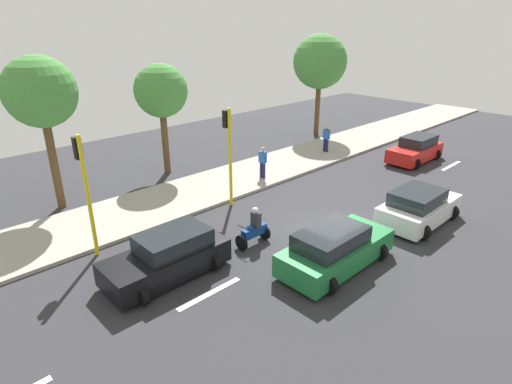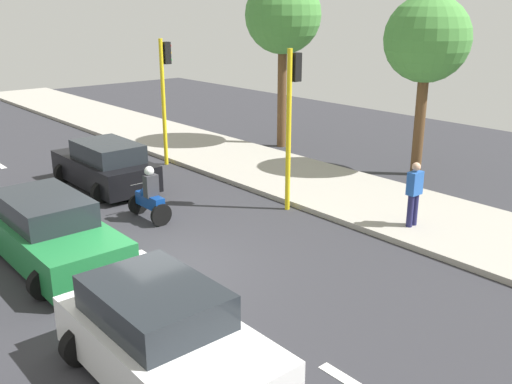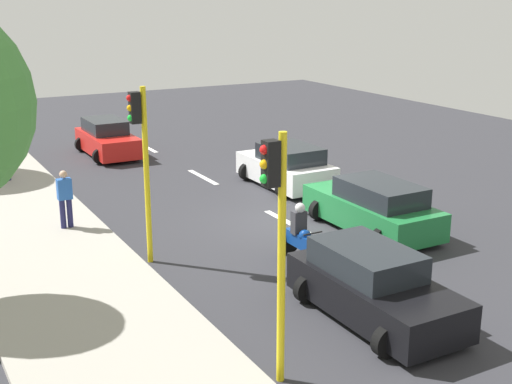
{
  "view_description": "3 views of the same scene",
  "coord_description": "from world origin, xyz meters",
  "px_view_note": "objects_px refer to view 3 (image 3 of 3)",
  "views": [
    {
      "loc": [
        -8.84,
        12.43,
        7.94
      ],
      "look_at": [
        2.61,
        1.49,
        1.4
      ],
      "focal_mm": 29.14,
      "sensor_mm": 36.0,
      "label": 1
    },
    {
      "loc": [
        -6.0,
        -10.15,
        5.55
      ],
      "look_at": [
        2.34,
        -0.4,
        1.38
      ],
      "focal_mm": 40.15,
      "sensor_mm": 36.0,
      "label": 2
    },
    {
      "loc": [
        10.41,
        16.76,
        6.62
      ],
      "look_at": [
        1.57,
        0.92,
        1.39
      ],
      "focal_mm": 48.25,
      "sensor_mm": 36.0,
      "label": 3
    }
  ],
  "objects_px": {
    "motorcycle": "(301,237)",
    "pedestrian_near_signal": "(65,197)",
    "car_green": "(373,207)",
    "traffic_light_corner": "(277,225)",
    "car_white": "(287,167)",
    "traffic_light_midblock": "(142,151)",
    "car_black": "(373,287)",
    "car_red": "(107,139)",
    "pedestrian_by_tree": "(4,156)"
  },
  "relations": [
    {
      "from": "motorcycle",
      "to": "car_green",
      "type": "bearing_deg",
      "value": -163.15
    },
    {
      "from": "car_green",
      "to": "traffic_light_midblock",
      "type": "bearing_deg",
      "value": -7.5
    },
    {
      "from": "motorcycle",
      "to": "pedestrian_near_signal",
      "type": "xyz_separation_m",
      "value": [
        4.71,
        -5.1,
        0.42
      ]
    },
    {
      "from": "car_red",
      "to": "traffic_light_midblock",
      "type": "distance_m",
      "value": 12.88
    },
    {
      "from": "car_green",
      "to": "car_black",
      "type": "xyz_separation_m",
      "value": [
        3.53,
        4.43,
        -0.0
      ]
    },
    {
      "from": "car_black",
      "to": "pedestrian_near_signal",
      "type": "relative_size",
      "value": 2.45
    },
    {
      "from": "car_black",
      "to": "motorcycle",
      "type": "distance_m",
      "value": 3.53
    },
    {
      "from": "car_red",
      "to": "motorcycle",
      "type": "xyz_separation_m",
      "value": [
        -0.67,
        14.16,
        -0.07
      ]
    },
    {
      "from": "car_red",
      "to": "traffic_light_corner",
      "type": "height_order",
      "value": "traffic_light_corner"
    },
    {
      "from": "traffic_light_midblock",
      "to": "pedestrian_by_tree",
      "type": "bearing_deg",
      "value": -79.41
    },
    {
      "from": "traffic_light_midblock",
      "to": "car_green",
      "type": "bearing_deg",
      "value": 172.5
    },
    {
      "from": "pedestrian_near_signal",
      "to": "pedestrian_by_tree",
      "type": "height_order",
      "value": "same"
    },
    {
      "from": "car_red",
      "to": "car_white",
      "type": "bearing_deg",
      "value": 117.46
    },
    {
      "from": "car_white",
      "to": "motorcycle",
      "type": "relative_size",
      "value": 2.62
    },
    {
      "from": "car_black",
      "to": "motorcycle",
      "type": "height_order",
      "value": "motorcycle"
    },
    {
      "from": "car_white",
      "to": "traffic_light_midblock",
      "type": "relative_size",
      "value": 0.89
    },
    {
      "from": "car_red",
      "to": "traffic_light_corner",
      "type": "bearing_deg",
      "value": 81.37
    },
    {
      "from": "car_white",
      "to": "traffic_light_corner",
      "type": "xyz_separation_m",
      "value": [
        6.95,
        10.94,
        2.22
      ]
    },
    {
      "from": "traffic_light_corner",
      "to": "pedestrian_by_tree",
      "type": "bearing_deg",
      "value": -83.63
    },
    {
      "from": "pedestrian_near_signal",
      "to": "traffic_light_midblock",
      "type": "xyz_separation_m",
      "value": [
        -1.19,
        3.31,
        1.87
      ]
    },
    {
      "from": "pedestrian_by_tree",
      "to": "traffic_light_corner",
      "type": "distance_m",
      "value": 16.26
    },
    {
      "from": "traffic_light_corner",
      "to": "traffic_light_midblock",
      "type": "distance_m",
      "value": 6.47
    },
    {
      "from": "car_white",
      "to": "pedestrian_near_signal",
      "type": "distance_m",
      "value": 8.23
    },
    {
      "from": "car_black",
      "to": "car_white",
      "type": "bearing_deg",
      "value": -111.66
    },
    {
      "from": "pedestrian_near_signal",
      "to": "traffic_light_corner",
      "type": "bearing_deg",
      "value": 96.92
    },
    {
      "from": "car_white",
      "to": "traffic_light_corner",
      "type": "relative_size",
      "value": 0.89
    },
    {
      "from": "car_red",
      "to": "pedestrian_near_signal",
      "type": "height_order",
      "value": "pedestrian_near_signal"
    },
    {
      "from": "car_red",
      "to": "car_white",
      "type": "height_order",
      "value": "same"
    },
    {
      "from": "car_green",
      "to": "car_black",
      "type": "bearing_deg",
      "value": 51.45
    },
    {
      "from": "car_green",
      "to": "pedestrian_near_signal",
      "type": "distance_m",
      "value": 8.84
    },
    {
      "from": "car_red",
      "to": "traffic_light_midblock",
      "type": "height_order",
      "value": "traffic_light_midblock"
    },
    {
      "from": "car_red",
      "to": "pedestrian_by_tree",
      "type": "relative_size",
      "value": 2.39
    },
    {
      "from": "car_green",
      "to": "motorcycle",
      "type": "relative_size",
      "value": 2.93
    },
    {
      "from": "car_green",
      "to": "pedestrian_by_tree",
      "type": "relative_size",
      "value": 2.65
    },
    {
      "from": "motorcycle",
      "to": "car_white",
      "type": "bearing_deg",
      "value": -118.63
    },
    {
      "from": "car_black",
      "to": "traffic_light_midblock",
      "type": "relative_size",
      "value": 0.92
    },
    {
      "from": "car_red",
      "to": "traffic_light_corner",
      "type": "distance_m",
      "value": 19.17
    },
    {
      "from": "car_black",
      "to": "traffic_light_corner",
      "type": "distance_m",
      "value": 3.96
    },
    {
      "from": "car_green",
      "to": "traffic_light_corner",
      "type": "xyz_separation_m",
      "value": [
        6.6,
        5.6,
        2.22
      ]
    },
    {
      "from": "traffic_light_corner",
      "to": "traffic_light_midblock",
      "type": "xyz_separation_m",
      "value": [
        0.0,
        -6.47,
        0.0
      ]
    },
    {
      "from": "car_black",
      "to": "traffic_light_corner",
      "type": "bearing_deg",
      "value": 20.88
    },
    {
      "from": "car_white",
      "to": "motorcycle",
      "type": "bearing_deg",
      "value": 61.37
    },
    {
      "from": "traffic_light_midblock",
      "to": "pedestrian_near_signal",
      "type": "bearing_deg",
      "value": -70.26
    },
    {
      "from": "car_black",
      "to": "car_white",
      "type": "distance_m",
      "value": 10.52
    },
    {
      "from": "car_red",
      "to": "pedestrian_by_tree",
      "type": "xyz_separation_m",
      "value": [
        4.65,
        2.78,
        0.35
      ]
    },
    {
      "from": "car_black",
      "to": "pedestrian_near_signal",
      "type": "bearing_deg",
      "value": -63.67
    },
    {
      "from": "car_red",
      "to": "motorcycle",
      "type": "bearing_deg",
      "value": 92.69
    },
    {
      "from": "traffic_light_corner",
      "to": "car_green",
      "type": "bearing_deg",
      "value": -139.68
    },
    {
      "from": "car_green",
      "to": "car_black",
      "type": "relative_size",
      "value": 1.08
    },
    {
      "from": "car_red",
      "to": "car_white",
      "type": "distance_m",
      "value": 8.88
    }
  ]
}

